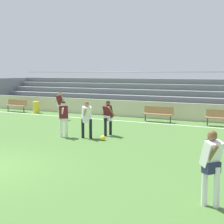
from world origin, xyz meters
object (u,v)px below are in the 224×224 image
(player_white_overlapping, at_px, (211,161))
(soccer_ball, at_px, (103,138))
(bench_far_left, at_px, (223,116))
(bench_near_bin, at_px, (16,104))
(bench_near_wall_gap, at_px, (158,113))
(trash_bin, at_px, (36,107))
(player_dark_wide_left, at_px, (63,116))
(player_dark_wide_right, at_px, (108,115))
(player_white_pressing_high, at_px, (87,116))
(bleacher_stand, at_px, (113,94))
(player_dark_on_ball, at_px, (60,103))

(player_white_overlapping, xyz_separation_m, soccer_ball, (-5.62, 5.17, -0.89))
(bench_far_left, relative_size, bench_near_bin, 1.00)
(player_white_overlapping, bearing_deg, bench_near_wall_gap, 115.49)
(trash_bin, distance_m, player_dark_wide_left, 9.74)
(trash_bin, bearing_deg, bench_near_wall_gap, -0.19)
(player_dark_wide_right, bearing_deg, player_dark_wide_left, -140.48)
(bench_near_bin, relative_size, soccer_ball, 8.18)
(bench_near_wall_gap, xyz_separation_m, player_white_pressing_high, (-1.02, -6.21, 0.42))
(bleacher_stand, distance_m, trash_bin, 5.85)
(bleacher_stand, relative_size, bench_far_left, 11.39)
(trash_bin, bearing_deg, player_dark_on_ball, -28.98)
(trash_bin, relative_size, player_dark_wide_left, 0.50)
(bench_near_bin, xyz_separation_m, player_white_pressing_high, (10.06, -6.21, 0.42))
(bleacher_stand, distance_m, bench_near_bin, 7.23)
(bleacher_stand, distance_m, bench_far_left, 9.95)
(bench_near_bin, xyz_separation_m, player_dark_wide_right, (10.59, -5.23, 0.41))
(trash_bin, bearing_deg, player_dark_wide_right, -31.05)
(bench_near_bin, height_order, player_dark_on_ball, player_dark_on_ball)
(bench_far_left, bearing_deg, player_white_overlapping, -80.99)
(player_dark_on_ball, bearing_deg, bench_near_wall_gap, 18.84)
(soccer_ball, bearing_deg, player_dark_on_ball, 141.60)
(bench_far_left, height_order, bench_near_bin, same)
(bench_far_left, relative_size, player_dark_wide_right, 1.11)
(player_dark_wide_left, bearing_deg, bench_near_bin, 144.18)
(bench_near_bin, relative_size, trash_bin, 2.20)
(player_dark_on_ball, height_order, player_dark_wide_left, player_dark_on_ball)
(bench_near_wall_gap, bearing_deg, player_white_overlapping, -64.51)
(bench_near_wall_gap, bearing_deg, player_dark_wide_right, -95.35)
(bench_near_wall_gap, xyz_separation_m, player_dark_wide_left, (-2.05, -6.52, 0.42))
(bleacher_stand, xyz_separation_m, player_white_overlapping, (10.78, -15.78, -0.28))
(bleacher_stand, height_order, soccer_ball, bleacher_stand)
(bench_near_bin, bearing_deg, bleacher_stand, 36.42)
(bench_near_bin, relative_size, player_white_pressing_high, 1.10)
(player_dark_wide_left, height_order, player_white_overlapping, player_white_overlapping)
(bench_near_wall_gap, xyz_separation_m, player_white_overlapping, (5.49, -11.51, 0.45))
(bleacher_stand, height_order, bench_far_left, bleacher_stand)
(bench_near_bin, bearing_deg, bench_far_left, 0.00)
(bench_near_bin, bearing_deg, player_white_overlapping, -34.78)
(player_dark_on_ball, bearing_deg, bench_near_bin, 160.28)
(bench_near_wall_gap, relative_size, player_white_pressing_high, 1.10)
(player_white_overlapping, bearing_deg, soccer_ball, 137.35)
(bench_near_wall_gap, relative_size, bench_far_left, 1.00)
(bench_near_bin, distance_m, player_white_overlapping, 20.18)
(bench_near_wall_gap, relative_size, trash_bin, 2.20)
(bleacher_stand, relative_size, soccer_ball, 93.20)
(bleacher_stand, relative_size, player_dark_wide_left, 12.60)
(trash_bin, xyz_separation_m, player_white_overlapping, (14.72, -11.54, 0.59))
(player_white_pressing_high, distance_m, player_dark_wide_right, 1.12)
(bench_far_left, relative_size, player_white_overlapping, 1.07)
(player_dark_wide_left, distance_m, soccer_ball, 2.11)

